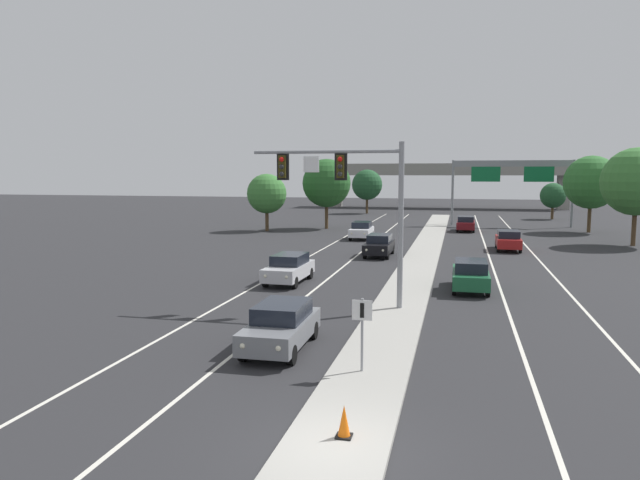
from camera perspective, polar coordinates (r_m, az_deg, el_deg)
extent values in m
plane|color=#28282B|center=(13.51, 1.35, -19.94)|extent=(260.00, 260.00, 0.00)
cube|color=#9E9B93|center=(30.52, 8.43, -4.79)|extent=(2.40, 110.00, 0.15)
cube|color=silver|center=(38.01, 2.27, -2.60)|extent=(0.14, 100.00, 0.01)
cube|color=silver|center=(37.38, 16.58, -3.02)|extent=(0.14, 100.00, 0.01)
cube|color=silver|center=(38.77, -2.52, -2.42)|extent=(0.14, 100.00, 0.01)
cube|color=silver|center=(37.72, 21.59, -3.12)|extent=(0.14, 100.00, 0.01)
cylinder|color=gray|center=(25.58, 7.83, 1.37)|extent=(0.24, 0.24, 7.20)
cylinder|color=gray|center=(26.02, 0.59, 8.57)|extent=(6.62, 0.16, 0.16)
cube|color=black|center=(25.91, 2.04, 7.13)|extent=(0.56, 0.06, 1.20)
cube|color=#38330F|center=(25.87, 2.03, 7.14)|extent=(0.32, 0.32, 1.00)
sphere|color=red|center=(25.70, 1.95, 7.85)|extent=(0.22, 0.22, 0.22)
sphere|color=#282828|center=(25.70, 1.95, 7.14)|extent=(0.22, 0.22, 0.22)
sphere|color=#282828|center=(25.70, 1.95, 6.43)|extent=(0.22, 0.22, 0.22)
cube|color=black|center=(26.55, -3.61, 7.11)|extent=(0.56, 0.06, 1.20)
cube|color=#38330F|center=(26.51, -3.64, 7.11)|extent=(0.32, 0.32, 1.00)
sphere|color=red|center=(26.36, -3.75, 7.81)|extent=(0.22, 0.22, 0.22)
sphere|color=#282828|center=(26.35, -3.75, 7.11)|extent=(0.22, 0.22, 0.22)
sphere|color=#282828|center=(26.35, -3.74, 6.42)|extent=(0.22, 0.22, 0.22)
cube|color=white|center=(26.14, -0.85, 7.35)|extent=(0.70, 0.04, 0.70)
cylinder|color=gray|center=(17.65, 4.11, -9.17)|extent=(0.08, 0.08, 2.20)
cube|color=white|center=(17.44, 4.11, -6.82)|extent=(0.60, 0.03, 0.60)
cube|color=black|center=(17.42, 4.10, -6.83)|extent=(0.12, 0.01, 0.44)
cube|color=slate|center=(20.35, -3.84, -8.73)|extent=(1.85, 4.42, 0.70)
cube|color=black|center=(20.40, -3.68, -6.87)|extent=(1.61, 2.39, 0.56)
sphere|color=#EAE5C6|center=(18.17, -4.06, -10.45)|extent=(0.18, 0.18, 0.18)
sphere|color=#EAE5C6|center=(18.53, -7.53, -10.15)|extent=(0.18, 0.18, 0.18)
cylinder|color=black|center=(18.86, -2.78, -11.08)|extent=(0.23, 0.64, 0.64)
cylinder|color=black|center=(19.33, -7.44, -10.68)|extent=(0.23, 0.64, 0.64)
cylinder|color=black|center=(21.64, -0.63, -8.75)|extent=(0.23, 0.64, 0.64)
cylinder|color=black|center=(22.06, -4.73, -8.48)|extent=(0.23, 0.64, 0.64)
cube|color=#B7B7BC|center=(32.35, -3.06, -3.01)|extent=(1.89, 4.44, 0.70)
cube|color=black|center=(32.46, -2.95, -1.85)|extent=(1.63, 2.41, 0.56)
sphere|color=#EAE5C6|center=(30.13, -3.27, -3.63)|extent=(0.18, 0.18, 0.18)
sphere|color=#EAE5C6|center=(30.49, -5.33, -3.52)|extent=(0.18, 0.18, 0.18)
cylinder|color=black|center=(30.77, -2.48, -4.16)|extent=(0.23, 0.64, 0.64)
cylinder|color=black|center=(31.27, -5.29, -4.01)|extent=(0.23, 0.64, 0.64)
cylinder|color=black|center=(33.60, -0.98, -3.25)|extent=(0.23, 0.64, 0.64)
cylinder|color=black|center=(34.06, -3.58, -3.13)|extent=(0.23, 0.64, 0.64)
cube|color=black|center=(42.88, 5.75, -0.69)|extent=(1.83, 4.41, 0.70)
cube|color=black|center=(43.02, 5.81, 0.18)|extent=(1.60, 2.39, 0.56)
sphere|color=#EAE5C6|center=(40.65, 6.13, -1.01)|extent=(0.18, 0.18, 0.18)
sphere|color=#EAE5C6|center=(40.82, 4.53, -0.97)|extent=(0.18, 0.18, 0.18)
cylinder|color=black|center=(41.34, 6.56, -1.45)|extent=(0.22, 0.64, 0.64)
cylinder|color=black|center=(41.57, 4.37, -1.39)|extent=(0.22, 0.64, 0.64)
cylinder|color=black|center=(44.30, 7.05, -0.93)|extent=(0.22, 0.64, 0.64)
cylinder|color=black|center=(44.51, 5.00, -0.87)|extent=(0.22, 0.64, 0.64)
cube|color=silver|center=(53.98, 4.05, 0.81)|extent=(1.91, 4.44, 0.70)
cube|color=black|center=(54.14, 4.09, 1.49)|extent=(1.64, 2.41, 0.56)
sphere|color=#EAE5C6|center=(51.75, 4.35, 0.61)|extent=(0.18, 0.18, 0.18)
sphere|color=#EAE5C6|center=(51.91, 3.09, 0.64)|extent=(0.18, 0.18, 0.18)
cylinder|color=black|center=(52.43, 4.69, 0.25)|extent=(0.24, 0.65, 0.64)
cylinder|color=black|center=(52.65, 2.96, 0.29)|extent=(0.24, 0.65, 0.64)
cylinder|color=black|center=(55.39, 5.08, 0.58)|extent=(0.24, 0.65, 0.64)
cylinder|color=black|center=(55.60, 3.44, 0.62)|extent=(0.24, 0.65, 0.64)
cube|color=#195633|center=(31.30, 14.39, -3.53)|extent=(1.83, 4.41, 0.70)
cube|color=black|center=(30.98, 14.43, -2.45)|extent=(1.60, 2.39, 0.56)
sphere|color=#EAE5C6|center=(33.43, 13.32, -2.78)|extent=(0.18, 0.18, 0.18)
sphere|color=#EAE5C6|center=(33.46, 15.29, -2.83)|extent=(0.18, 0.18, 0.18)
cylinder|color=black|center=(32.82, 12.92, -3.65)|extent=(0.22, 0.64, 0.64)
cylinder|color=black|center=(32.87, 15.71, -3.72)|extent=(0.22, 0.64, 0.64)
cylinder|color=black|center=(29.87, 12.90, -4.65)|extent=(0.22, 0.64, 0.64)
cylinder|color=black|center=(29.92, 15.98, -4.72)|extent=(0.22, 0.64, 0.64)
cube|color=maroon|center=(48.27, 17.80, -0.16)|extent=(1.88, 4.43, 0.70)
cube|color=black|center=(47.99, 17.84, 0.55)|extent=(1.63, 2.40, 0.56)
sphere|color=#EAE5C6|center=(50.40, 17.00, 0.19)|extent=(0.18, 0.18, 0.18)
sphere|color=#EAE5C6|center=(50.46, 18.31, 0.15)|extent=(0.18, 0.18, 0.18)
cylinder|color=black|center=(49.76, 16.76, -0.34)|extent=(0.23, 0.64, 0.64)
cylinder|color=black|center=(49.85, 18.60, -0.39)|extent=(0.23, 0.64, 0.64)
cylinder|color=black|center=(46.78, 16.91, -0.77)|extent=(0.23, 0.64, 0.64)
cylinder|color=black|center=(46.88, 18.86, -0.82)|extent=(0.23, 0.64, 0.64)
cube|color=#5B0F14|center=(62.91, 13.96, 1.44)|extent=(1.87, 4.43, 0.70)
cube|color=black|center=(62.64, 13.97, 2.00)|extent=(1.62, 2.40, 0.56)
sphere|color=#EAE5C6|center=(65.08, 13.46, 1.66)|extent=(0.18, 0.18, 0.18)
sphere|color=#EAE5C6|center=(65.08, 14.48, 1.63)|extent=(0.18, 0.18, 0.18)
cylinder|color=black|center=(64.44, 13.25, 1.26)|extent=(0.23, 0.64, 0.64)
cylinder|color=black|center=(64.43, 14.67, 1.22)|extent=(0.23, 0.64, 0.64)
cylinder|color=black|center=(61.46, 13.19, 1.02)|extent=(0.23, 0.64, 0.64)
cylinder|color=black|center=(61.45, 14.68, 0.98)|extent=(0.23, 0.64, 0.64)
cube|color=black|center=(13.84, 2.34, -18.48)|extent=(0.36, 0.36, 0.04)
cone|color=orange|center=(13.69, 2.35, -17.07)|extent=(0.28, 0.28, 0.70)
cylinder|color=gray|center=(69.91, 12.74, 4.49)|extent=(0.28, 0.28, 7.50)
cylinder|color=gray|center=(70.96, 23.32, 4.15)|extent=(0.28, 0.28, 7.50)
cube|color=gray|center=(70.11, 18.17, 7.07)|extent=(13.00, 0.36, 0.70)
cube|color=#0F6033|center=(69.73, 15.79, 6.17)|extent=(3.20, 0.08, 1.70)
cube|color=#0F6033|center=(70.19, 20.48, 6.00)|extent=(3.20, 0.08, 1.70)
cube|color=gray|center=(104.11, 12.06, 6.47)|extent=(42.40, 6.40, 1.10)
cube|color=gray|center=(101.12, 12.04, 7.04)|extent=(42.40, 0.36, 0.90)
cube|color=gray|center=(106.37, 1.59, 4.78)|extent=(1.80, 2.40, 5.65)
cube|color=gray|center=(105.46, 22.53, 4.28)|extent=(1.80, 2.40, 5.65)
cylinder|color=#4C3823|center=(55.24, 28.17, 1.08)|extent=(0.36, 0.36, 3.07)
sphere|color=#387533|center=(55.06, 28.38, 5.01)|extent=(5.62, 5.62, 5.62)
cylinder|color=#4C3823|center=(82.74, 21.61, 2.50)|extent=(0.36, 0.36, 1.80)
sphere|color=#1E4C28|center=(82.64, 21.68, 4.04)|extent=(3.29, 3.29, 3.29)
cylinder|color=#4C3823|center=(88.36, 4.58, 3.39)|extent=(0.36, 0.36, 2.48)
sphere|color=#1E4C28|center=(88.25, 4.59, 5.37)|extent=(4.54, 4.54, 4.54)
cylinder|color=#4C3823|center=(63.87, 0.64, 2.39)|extent=(0.36, 0.36, 2.86)
sphere|color=#235623|center=(63.72, 0.64, 5.54)|extent=(5.22, 5.22, 5.22)
cylinder|color=#4C3823|center=(61.58, -5.17, 1.93)|extent=(0.36, 0.36, 2.25)
sphere|color=#387533|center=(61.42, -5.20, 4.50)|extent=(4.12, 4.12, 4.12)
cylinder|color=#4C3823|center=(65.78, 24.67, 1.95)|extent=(0.36, 0.36, 2.95)
sphere|color=#2D6B2D|center=(65.63, 24.82, 5.11)|extent=(5.39, 5.39, 5.39)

